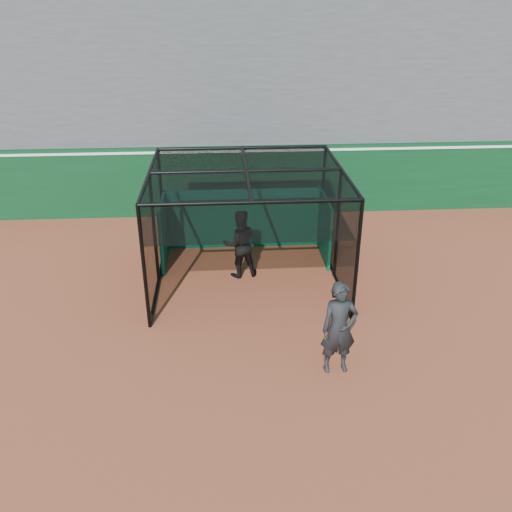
{
  "coord_description": "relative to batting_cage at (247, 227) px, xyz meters",
  "views": [
    {
      "loc": [
        0.32,
        -10.07,
        7.38
      ],
      "look_at": [
        1.13,
        2.0,
        1.4
      ],
      "focal_mm": 38.0,
      "sensor_mm": 36.0,
      "label": 1
    }
  ],
  "objects": [
    {
      "name": "on_deck_player",
      "position": [
        1.7,
        -4.22,
        -0.53
      ],
      "size": [
        0.8,
        0.55,
        2.1
      ],
      "color": "black",
      "rests_on": "ground"
    },
    {
      "name": "grandstand",
      "position": [
        -0.97,
        8.85,
        2.9
      ],
      "size": [
        50.0,
        7.85,
        8.95
      ],
      "color": "#4C4C4F",
      "rests_on": "ground"
    },
    {
      "name": "batter",
      "position": [
        -0.19,
        0.21,
        -0.59
      ],
      "size": [
        1.08,
        0.91,
        1.98
      ],
      "primitive_type": "imported",
      "rotation": [
        0.0,
        0.0,
        3.32
      ],
      "color": "black",
      "rests_on": "ground"
    },
    {
      "name": "ground",
      "position": [
        -0.97,
        -3.43,
        -1.57
      ],
      "size": [
        120.0,
        120.0,
        0.0
      ],
      "primitive_type": "plane",
      "color": "brown",
      "rests_on": "ground"
    },
    {
      "name": "batting_cage",
      "position": [
        0.0,
        0.0,
        0.0
      ],
      "size": [
        5.07,
        4.66,
        3.16
      ],
      "color": "black",
      "rests_on": "ground"
    },
    {
      "name": "outfield_wall",
      "position": [
        -0.97,
        5.07,
        -0.29
      ],
      "size": [
        50.0,
        0.5,
        2.5
      ],
      "color": "#093619",
      "rests_on": "ground"
    }
  ]
}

